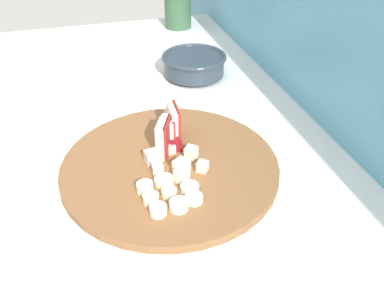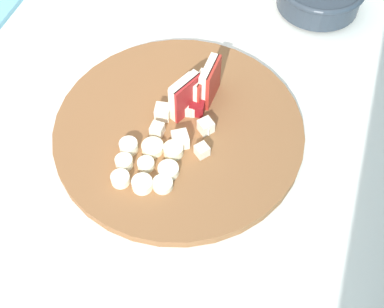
% 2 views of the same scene
% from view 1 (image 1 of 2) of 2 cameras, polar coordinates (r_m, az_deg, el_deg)
% --- Properties ---
extents(tile_backsplash, '(2.40, 0.04, 1.39)m').
position_cam_1_polar(tile_backsplash, '(0.95, 16.20, -7.59)').
color(tile_backsplash, '#5BA3C1').
rests_on(tile_backsplash, ground).
extents(cutting_board, '(0.35, 0.35, 0.01)m').
position_cam_1_polar(cutting_board, '(0.66, -3.13, -1.75)').
color(cutting_board, brown).
rests_on(cutting_board, tiled_countertop).
extents(apple_wedge_fan, '(0.09, 0.05, 0.06)m').
position_cam_1_polar(apple_wedge_fan, '(0.67, -3.38, 3.12)').
color(apple_wedge_fan, maroon).
rests_on(apple_wedge_fan, cutting_board).
extents(apple_dice_pile, '(0.09, 0.10, 0.02)m').
position_cam_1_polar(apple_dice_pile, '(0.65, -2.46, -0.21)').
color(apple_dice_pile, beige).
rests_on(apple_dice_pile, cutting_board).
extents(banana_slice_rows, '(0.09, 0.09, 0.01)m').
position_cam_1_polar(banana_slice_rows, '(0.59, -3.09, -5.38)').
color(banana_slice_rows, white).
rests_on(banana_slice_rows, cutting_board).
extents(ceramic_bowl, '(0.15, 0.15, 0.05)m').
position_cam_1_polar(ceramic_bowl, '(0.95, 0.30, 12.67)').
color(ceramic_bowl, '#2D3842').
rests_on(ceramic_bowl, tiled_countertop).
extents(small_jar, '(0.08, 0.08, 0.14)m').
position_cam_1_polar(small_jar, '(1.26, -2.03, 20.51)').
color(small_jar, '#335638').
rests_on(small_jar, tiled_countertop).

